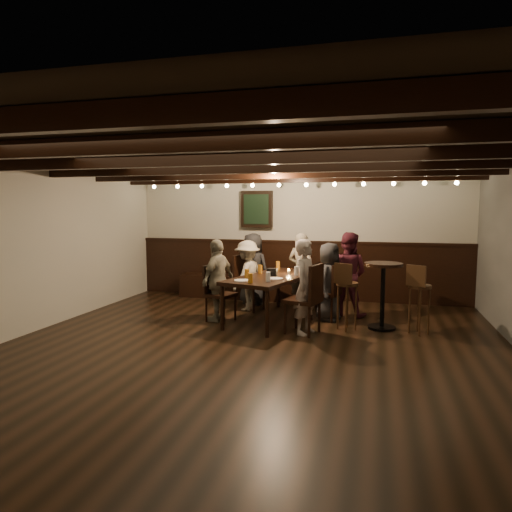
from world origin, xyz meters
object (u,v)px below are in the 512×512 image
(person_bench_left, at_px, (253,269))
(high_top_table, at_px, (383,286))
(person_bench_right, at_px, (347,274))
(person_left_near, at_px, (247,275))
(dining_table, at_px, (274,279))
(bar_stool_right, at_px, (419,308))
(chair_left_near, at_px, (249,293))
(chair_right_far, at_px, (304,312))
(person_bench_centre, at_px, (301,270))
(person_right_far, at_px, (306,287))
(person_left_far, at_px, (218,280))
(bar_stool_left, at_px, (347,305))
(chair_left_far, at_px, (220,304))
(person_right_near, at_px, (329,282))
(chair_right_near, at_px, (327,303))

(person_bench_left, height_order, high_top_table, person_bench_left)
(person_bench_right, bearing_deg, person_left_near, 15.26)
(dining_table, xyz_separation_m, bar_stool_right, (2.16, -0.25, -0.29))
(dining_table, height_order, high_top_table, high_top_table)
(chair_left_near, distance_m, chair_right_far, 1.70)
(person_bench_right, bearing_deg, chair_right_far, 82.44)
(person_bench_centre, relative_size, person_right_far, 1.00)
(person_left_far, xyz_separation_m, bar_stool_left, (2.00, -0.06, -0.28))
(dining_table, height_order, person_bench_left, person_bench_left)
(person_right_far, bearing_deg, dining_table, 59.04)
(chair_left_far, relative_size, person_bench_right, 0.64)
(chair_left_far, bearing_deg, person_right_near, 121.50)
(person_bench_left, bearing_deg, person_right_far, 140.71)
(person_bench_right, height_order, person_right_near, person_bench_right)
(person_left_near, distance_m, person_left_far, 0.90)
(person_bench_left, xyz_separation_m, person_right_near, (1.48, -0.86, -0.04))
(bar_stool_left, bearing_deg, person_bench_right, 114.88)
(dining_table, xyz_separation_m, chair_right_far, (0.58, -0.62, -0.35))
(chair_right_far, xyz_separation_m, person_bench_right, (0.52, 1.26, 0.39))
(chair_left_near, distance_m, person_bench_right, 1.73)
(chair_left_near, height_order, chair_right_near, chair_left_near)
(person_right_far, distance_m, high_top_table, 1.18)
(person_bench_centre, distance_m, person_bench_right, 0.91)
(chair_right_near, height_order, person_left_near, person_left_near)
(chair_right_far, relative_size, person_bench_centre, 0.74)
(chair_left_near, distance_m, person_left_far, 0.97)
(chair_left_far, relative_size, person_bench_left, 0.67)
(dining_table, xyz_separation_m, chair_left_far, (-0.81, -0.25, -0.39))
(bar_stool_left, bearing_deg, person_bench_left, 163.57)
(person_bench_left, bearing_deg, chair_right_far, 140.21)
(dining_table, distance_m, person_bench_right, 1.27)
(bar_stool_right, bearing_deg, chair_left_near, -169.39)
(person_right_near, distance_m, person_right_far, 0.90)
(person_right_far, bearing_deg, chair_right_far, 90.00)
(person_bench_left, relative_size, person_right_near, 1.07)
(chair_left_near, height_order, chair_right_far, chair_right_far)
(high_top_table, bearing_deg, person_right_far, -152.88)
(dining_table, height_order, chair_right_far, chair_right_far)
(person_right_far, relative_size, high_top_table, 1.37)
(chair_right_near, bearing_deg, person_left_far, 121.49)
(person_left_far, bearing_deg, bar_stool_left, 103.44)
(chair_right_far, height_order, person_bench_left, person_bench_left)
(person_left_far, xyz_separation_m, person_right_near, (1.68, 0.48, -0.03))
(person_bench_centre, bearing_deg, person_bench_right, 170.54)
(chair_right_near, distance_m, person_right_near, 0.34)
(person_bench_left, height_order, bar_stool_left, person_bench_left)
(chair_right_far, xyz_separation_m, person_left_near, (-1.19, 1.25, 0.31))
(dining_table, height_order, person_right_near, person_right_near)
(person_bench_right, relative_size, person_right_far, 1.03)
(chair_left_far, xyz_separation_m, person_right_near, (1.65, 0.49, 0.35))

